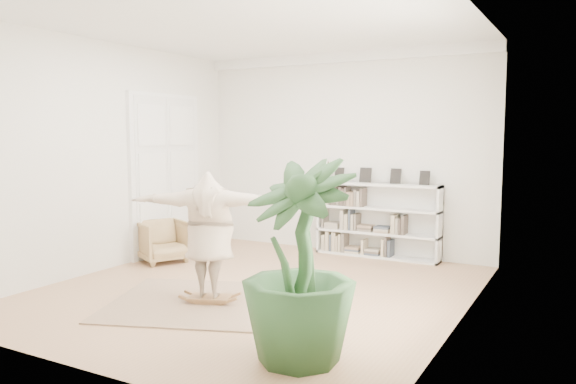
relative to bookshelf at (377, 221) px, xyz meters
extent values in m
plane|color=tan|center=(-0.74, -2.82, -0.64)|extent=(6.00, 6.00, 0.00)
plane|color=silver|center=(-0.74, 0.18, 1.16)|extent=(5.50, 0.00, 5.50)
plane|color=silver|center=(-0.74, -5.82, 1.16)|extent=(5.50, 0.00, 5.50)
plane|color=silver|center=(-3.49, -2.82, 1.16)|extent=(0.00, 6.00, 6.00)
plane|color=silver|center=(2.01, -2.82, 1.16)|extent=(0.00, 6.00, 6.00)
plane|color=white|center=(-0.74, -2.82, 2.96)|extent=(6.00, 6.00, 0.00)
cube|color=white|center=(-0.74, 0.12, 2.87)|extent=(5.50, 0.12, 0.18)
cube|color=white|center=(-3.45, -1.52, 0.76)|extent=(0.08, 1.78, 2.92)
cube|color=silver|center=(-3.43, -1.92, 0.76)|extent=(0.06, 0.78, 2.80)
cube|color=silver|center=(-3.43, -1.12, 0.76)|extent=(0.06, 0.78, 2.80)
cube|color=silver|center=(-1.07, -0.01, 0.01)|extent=(0.04, 0.35, 1.30)
cube|color=silver|center=(1.09, -0.01, 0.01)|extent=(0.04, 0.35, 1.30)
cube|color=silver|center=(0.01, 0.14, 0.01)|extent=(2.20, 0.04, 1.30)
cube|color=silver|center=(0.01, -0.01, -0.62)|extent=(2.20, 0.35, 0.04)
cube|color=silver|center=(0.01, -0.01, -0.21)|extent=(2.20, 0.35, 0.04)
cube|color=silver|center=(0.01, -0.01, 0.22)|extent=(2.20, 0.35, 0.04)
cube|color=silver|center=(0.01, -0.01, 0.64)|extent=(2.20, 0.35, 0.04)
cube|color=black|center=(-0.74, 0.04, 0.78)|extent=(0.18, 0.07, 0.24)
cube|color=black|center=(-0.24, 0.04, 0.78)|extent=(0.18, 0.07, 0.24)
cube|color=black|center=(0.31, 0.04, 0.78)|extent=(0.18, 0.07, 0.24)
cube|color=black|center=(0.81, 0.04, 0.78)|extent=(0.18, 0.07, 0.24)
imported|color=tan|center=(-3.04, -2.09, -0.29)|extent=(1.03, 1.02, 0.70)
cube|color=tan|center=(-0.94, -3.61, -0.63)|extent=(3.04, 2.75, 0.02)
cube|color=brown|center=(-0.94, -3.61, -0.56)|extent=(0.59, 0.47, 0.03)
cube|color=brown|center=(-0.94, -3.61, -0.59)|extent=(0.35, 0.17, 0.04)
cube|color=brown|center=(-0.94, -3.61, -0.59)|extent=(0.35, 0.17, 0.04)
cube|color=brown|center=(-0.94, -3.61, -0.56)|extent=(0.21, 0.12, 0.11)
cube|color=brown|center=(-0.94, -3.61, -0.56)|extent=(0.21, 0.12, 0.11)
imported|color=#C9B096|center=(-0.94, -3.61, 0.29)|extent=(2.03, 1.18, 1.60)
imported|color=#295028|center=(0.89, -4.67, 0.33)|extent=(1.28, 1.28, 1.93)
camera|label=1|loc=(3.28, -9.26, 1.53)|focal=35.00mm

